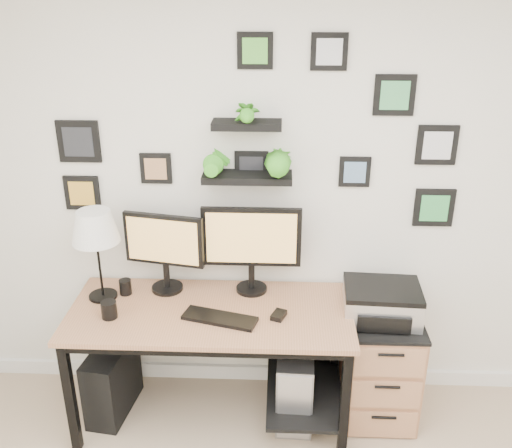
{
  "coord_description": "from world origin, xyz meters",
  "views": [
    {
      "loc": [
        -0.12,
        -1.11,
        2.48
      ],
      "look_at": [
        -0.25,
        1.83,
        1.2
      ],
      "focal_mm": 40.0,
      "sensor_mm": 36.0,
      "label": 1
    }
  ],
  "objects_px": {
    "desk": "(218,326)",
    "pc_tower_grey": "(295,381)",
    "monitor_right": "(251,243)",
    "monitor_left": "(164,247)",
    "printer": "(382,302)",
    "pc_tower_black": "(112,380)",
    "mug": "(109,310)",
    "file_cabinet": "(379,365)",
    "table_lamp": "(95,229)"
  },
  "relations": [
    {
      "from": "monitor_right",
      "to": "file_cabinet",
      "type": "bearing_deg",
      "value": -10.01
    },
    {
      "from": "monitor_left",
      "to": "file_cabinet",
      "type": "relative_size",
      "value": 0.73
    },
    {
      "from": "monitor_left",
      "to": "pc_tower_grey",
      "type": "xyz_separation_m",
      "value": [
        0.78,
        -0.18,
        -0.8
      ]
    },
    {
      "from": "monitor_left",
      "to": "pc_tower_black",
      "type": "height_order",
      "value": "monitor_left"
    },
    {
      "from": "mug",
      "to": "pc_tower_black",
      "type": "distance_m",
      "value": 0.6
    },
    {
      "from": "file_cabinet",
      "to": "monitor_left",
      "type": "bearing_deg",
      "value": 174.43
    },
    {
      "from": "mug",
      "to": "file_cabinet",
      "type": "height_order",
      "value": "mug"
    },
    {
      "from": "pc_tower_grey",
      "to": "table_lamp",
      "type": "bearing_deg",
      "value": 176.04
    },
    {
      "from": "table_lamp",
      "to": "mug",
      "type": "height_order",
      "value": "table_lamp"
    },
    {
      "from": "desk",
      "to": "pc_tower_grey",
      "type": "xyz_separation_m",
      "value": [
        0.46,
        0.01,
        -0.39
      ]
    },
    {
      "from": "pc_tower_black",
      "to": "printer",
      "type": "xyz_separation_m",
      "value": [
        1.59,
        0.07,
        0.55
      ]
    },
    {
      "from": "monitor_right",
      "to": "pc_tower_grey",
      "type": "height_order",
      "value": "monitor_right"
    },
    {
      "from": "monitor_right",
      "to": "pc_tower_grey",
      "type": "distance_m",
      "value": 0.89
    },
    {
      "from": "pc_tower_black",
      "to": "table_lamp",
      "type": "bearing_deg",
      "value": 113.66
    },
    {
      "from": "table_lamp",
      "to": "pc_tower_black",
      "type": "height_order",
      "value": "table_lamp"
    },
    {
      "from": "pc_tower_grey",
      "to": "printer",
      "type": "bearing_deg",
      "value": 6.36
    },
    {
      "from": "pc_tower_grey",
      "to": "printer",
      "type": "distance_m",
      "value": 0.72
    },
    {
      "from": "desk",
      "to": "monitor_left",
      "type": "relative_size",
      "value": 3.28
    },
    {
      "from": "monitor_left",
      "to": "file_cabinet",
      "type": "bearing_deg",
      "value": -5.57
    },
    {
      "from": "desk",
      "to": "file_cabinet",
      "type": "distance_m",
      "value": 1.01
    },
    {
      "from": "monitor_right",
      "to": "file_cabinet",
      "type": "relative_size",
      "value": 0.86
    },
    {
      "from": "monitor_left",
      "to": "printer",
      "type": "height_order",
      "value": "monitor_left"
    },
    {
      "from": "desk",
      "to": "monitor_left",
      "type": "xyz_separation_m",
      "value": [
        -0.32,
        0.18,
        0.41
      ]
    },
    {
      "from": "desk",
      "to": "pc_tower_black",
      "type": "relative_size",
      "value": 3.63
    },
    {
      "from": "mug",
      "to": "pc_tower_grey",
      "type": "height_order",
      "value": "mug"
    },
    {
      "from": "monitor_left",
      "to": "pc_tower_black",
      "type": "distance_m",
      "value": 0.9
    },
    {
      "from": "monitor_left",
      "to": "printer",
      "type": "bearing_deg",
      "value": -5.55
    },
    {
      "from": "monitor_right",
      "to": "table_lamp",
      "type": "bearing_deg",
      "value": -172.85
    },
    {
      "from": "monitor_left",
      "to": "printer",
      "type": "distance_m",
      "value": 1.29
    },
    {
      "from": "printer",
      "to": "file_cabinet",
      "type": "bearing_deg",
      "value": -6.38
    },
    {
      "from": "monitor_right",
      "to": "table_lamp",
      "type": "xyz_separation_m",
      "value": [
        -0.87,
        -0.11,
        0.12
      ]
    },
    {
      "from": "pc_tower_black",
      "to": "printer",
      "type": "distance_m",
      "value": 1.69
    },
    {
      "from": "table_lamp",
      "to": "file_cabinet",
      "type": "distance_m",
      "value": 1.85
    },
    {
      "from": "desk",
      "to": "printer",
      "type": "bearing_deg",
      "value": 3.71
    },
    {
      "from": "monitor_right",
      "to": "file_cabinet",
      "type": "xyz_separation_m",
      "value": [
        0.78,
        -0.14,
        -0.73
      ]
    },
    {
      "from": "monitor_left",
      "to": "pc_tower_black",
      "type": "bearing_deg",
      "value": -150.4
    },
    {
      "from": "file_cabinet",
      "to": "printer",
      "type": "distance_m",
      "value": 0.43
    },
    {
      "from": "pc_tower_black",
      "to": "pc_tower_grey",
      "type": "bearing_deg",
      "value": 9.15
    },
    {
      "from": "monitor_left",
      "to": "pc_tower_black",
      "type": "relative_size",
      "value": 1.11
    },
    {
      "from": "monitor_right",
      "to": "printer",
      "type": "xyz_separation_m",
      "value": [
        0.75,
        -0.13,
        -0.3
      ]
    },
    {
      "from": "mug",
      "to": "pc_tower_grey",
      "type": "distance_m",
      "value": 1.19
    },
    {
      "from": "pc_tower_black",
      "to": "file_cabinet",
      "type": "bearing_deg",
      "value": 10.73
    },
    {
      "from": "monitor_left",
      "to": "table_lamp",
      "type": "height_order",
      "value": "table_lamp"
    },
    {
      "from": "monitor_right",
      "to": "mug",
      "type": "relative_size",
      "value": 5.88
    },
    {
      "from": "mug",
      "to": "desk",
      "type": "bearing_deg",
      "value": 12.59
    },
    {
      "from": "monitor_left",
      "to": "mug",
      "type": "height_order",
      "value": "monitor_left"
    },
    {
      "from": "file_cabinet",
      "to": "printer",
      "type": "xyz_separation_m",
      "value": [
        -0.02,
        0.0,
        0.43
      ]
    },
    {
      "from": "desk",
      "to": "monitor_right",
      "type": "distance_m",
      "value": 0.52
    },
    {
      "from": "desk",
      "to": "table_lamp",
      "type": "distance_m",
      "value": 0.89
    },
    {
      "from": "monitor_left",
      "to": "monitor_right",
      "type": "distance_m",
      "value": 0.51
    }
  ]
}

